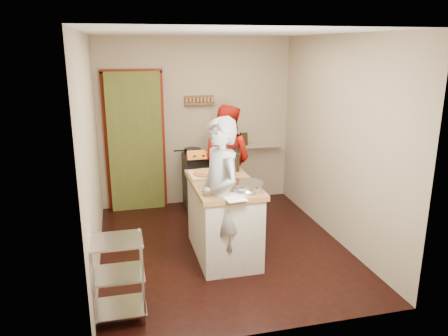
{
  "coord_description": "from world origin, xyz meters",
  "views": [
    {
      "loc": [
        -1.19,
        -4.9,
        2.46
      ],
      "look_at": [
        0.02,
        0.0,
        1.04
      ],
      "focal_mm": 35.0,
      "sensor_mm": 36.0,
      "label": 1
    }
  ],
  "objects_px": {
    "island": "(224,216)",
    "person_red": "(226,161)",
    "stove": "(204,180)",
    "wire_shelving": "(118,275)",
    "person_stripe": "(220,197)"
  },
  "relations": [
    {
      "from": "island",
      "to": "person_red",
      "type": "distance_m",
      "value": 1.38
    },
    {
      "from": "stove",
      "to": "wire_shelving",
      "type": "distance_m",
      "value": 2.94
    },
    {
      "from": "wire_shelving",
      "to": "island",
      "type": "bearing_deg",
      "value": 39.36
    },
    {
      "from": "stove",
      "to": "island",
      "type": "bearing_deg",
      "value": -92.88
    },
    {
      "from": "wire_shelving",
      "to": "person_stripe",
      "type": "xyz_separation_m",
      "value": [
        1.11,
        0.63,
        0.44
      ]
    },
    {
      "from": "stove",
      "to": "island",
      "type": "relative_size",
      "value": 0.75
    },
    {
      "from": "stove",
      "to": "island",
      "type": "distance_m",
      "value": 1.6
    },
    {
      "from": "wire_shelving",
      "to": "person_red",
      "type": "xyz_separation_m",
      "value": [
        1.6,
        2.31,
        0.39
      ]
    },
    {
      "from": "person_stripe",
      "to": "stove",
      "type": "bearing_deg",
      "value": 160.01
    },
    {
      "from": "stove",
      "to": "person_red",
      "type": "distance_m",
      "value": 0.56
    },
    {
      "from": "person_red",
      "to": "person_stripe",
      "type": "bearing_deg",
      "value": 113.24
    },
    {
      "from": "island",
      "to": "person_red",
      "type": "bearing_deg",
      "value": 74.7
    },
    {
      "from": "stove",
      "to": "person_stripe",
      "type": "relative_size",
      "value": 0.57
    },
    {
      "from": "island",
      "to": "person_red",
      "type": "xyz_separation_m",
      "value": [
        0.35,
        1.29,
        0.34
      ]
    },
    {
      "from": "island",
      "to": "stove",
      "type": "bearing_deg",
      "value": 87.12
    }
  ]
}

